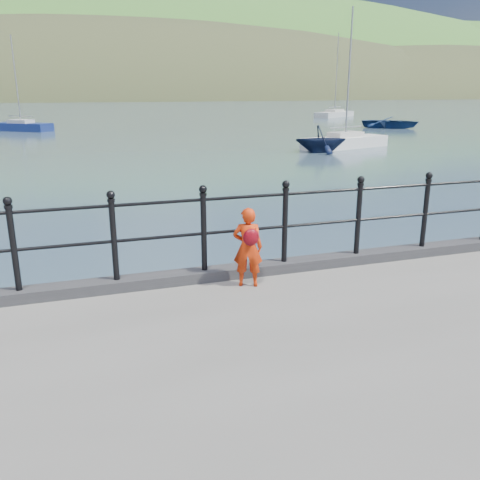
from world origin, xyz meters
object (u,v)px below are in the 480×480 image
object	(u,v)px
child	(248,247)
sailboat_near	(345,143)
railing	(245,220)
launch_navy	(321,139)
sailboat_far	(334,114)
sailboat_port	(22,127)
launch_blue	(390,122)

from	to	relation	value
child	sailboat_near	size ratio (longest dim) A/B	0.13
child	railing	bearing A→B (deg)	-82.45
launch_navy	child	bearing A→B (deg)	161.17
railing	launch_navy	xyz separation A→B (m)	(11.65, 20.61, -1.04)
sailboat_far	launch_navy	bearing A→B (deg)	-154.48
sailboat_far	sailboat_near	bearing A→B (deg)	-152.37
sailboat_port	sailboat_near	world-z (taller)	sailboat_near
child	sailboat_near	world-z (taller)	sailboat_near
child	launch_blue	xyz separation A→B (m)	(27.10, 36.73, -1.01)
sailboat_port	sailboat_far	xyz separation A→B (m)	(38.02, 12.65, 0.00)
child	sailboat_near	xyz separation A→B (m)	(14.33, 22.71, -1.21)
railing	child	distance (m)	0.48
child	launch_blue	distance (m)	45.66
sailboat_port	sailboat_far	distance (m)	40.07
sailboat_far	sailboat_near	distance (m)	38.06
railing	launch_navy	bearing A→B (deg)	60.52
sailboat_near	sailboat_far	bearing A→B (deg)	45.57
launch_blue	sailboat_far	world-z (taller)	sailboat_far
launch_navy	sailboat_far	size ratio (longest dim) A/B	0.28
launch_navy	sailboat_port	distance (m)	29.12
child	launch_navy	bearing A→B (deg)	-97.86
child	sailboat_far	distance (m)	64.86
launch_blue	sailboat_near	size ratio (longest dim) A/B	0.62
launch_blue	sailboat_port	world-z (taller)	sailboat_port
sailboat_far	sailboat_port	bearing A→B (deg)	163.31
launch_blue	sailboat_near	distance (m)	18.97
launch_blue	sailboat_near	world-z (taller)	sailboat_near
launch_navy	sailboat_far	world-z (taller)	sailboat_far
launch_blue	launch_navy	size ratio (longest dim) A/B	1.75
railing	launch_navy	size ratio (longest dim) A/B	6.07
sailboat_port	launch_blue	bearing A→B (deg)	25.35
launch_navy	sailboat_far	xyz separation A→B (m)	(20.02, 35.54, -0.44)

